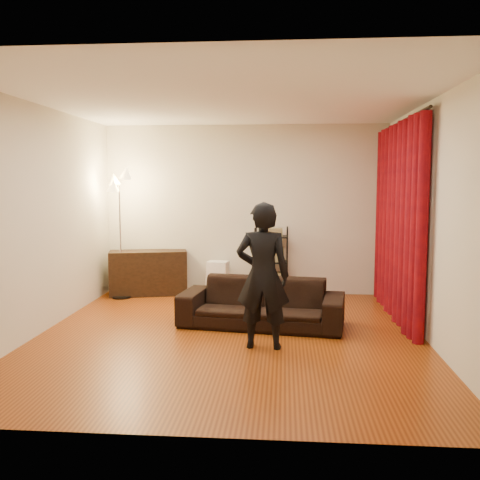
# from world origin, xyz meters

# --- Properties ---
(floor) EXTENTS (5.00, 5.00, 0.00)m
(floor) POSITION_xyz_m (0.00, 0.00, 0.00)
(floor) COLOR #883E0F
(floor) RESTS_ON ground
(ceiling) EXTENTS (5.00, 5.00, 0.00)m
(ceiling) POSITION_xyz_m (0.00, 0.00, 2.70)
(ceiling) COLOR white
(ceiling) RESTS_ON ground
(wall_back) EXTENTS (5.00, 0.00, 5.00)m
(wall_back) POSITION_xyz_m (0.00, 2.50, 1.35)
(wall_back) COLOR beige
(wall_back) RESTS_ON ground
(wall_front) EXTENTS (5.00, 0.00, 5.00)m
(wall_front) POSITION_xyz_m (0.00, -2.50, 1.35)
(wall_front) COLOR beige
(wall_front) RESTS_ON ground
(wall_left) EXTENTS (0.00, 5.00, 5.00)m
(wall_left) POSITION_xyz_m (-2.25, 0.00, 1.35)
(wall_left) COLOR beige
(wall_left) RESTS_ON ground
(wall_right) EXTENTS (0.00, 5.00, 5.00)m
(wall_right) POSITION_xyz_m (2.25, 0.00, 1.35)
(wall_right) COLOR beige
(wall_right) RESTS_ON ground
(curtain_rod) EXTENTS (0.04, 2.65, 0.04)m
(curtain_rod) POSITION_xyz_m (2.15, 1.12, 2.58)
(curtain_rod) COLOR black
(curtain_rod) RESTS_ON wall_right
(curtain) EXTENTS (0.22, 2.65, 2.55)m
(curtain) POSITION_xyz_m (2.13, 1.12, 1.28)
(curtain) COLOR maroon
(curtain) RESTS_ON ground
(sofa) EXTENTS (2.11, 1.07, 0.59)m
(sofa) POSITION_xyz_m (0.35, 0.48, 0.29)
(sofa) COLOR black
(sofa) RESTS_ON ground
(person) EXTENTS (0.59, 0.40, 1.58)m
(person) POSITION_xyz_m (0.40, -0.40, 0.79)
(person) COLOR black
(person) RESTS_ON ground
(media_cabinet) EXTENTS (1.28, 0.73, 0.71)m
(media_cabinet) POSITION_xyz_m (-1.53, 2.23, 0.35)
(media_cabinet) COLOR black
(media_cabinet) RESTS_ON ground
(storage_boxes) EXTENTS (0.37, 0.32, 0.54)m
(storage_boxes) POSITION_xyz_m (-0.42, 2.31, 0.27)
(storage_boxes) COLOR silver
(storage_boxes) RESTS_ON ground
(wire_shelf) EXTENTS (0.53, 0.40, 1.09)m
(wire_shelf) POSITION_xyz_m (0.43, 2.28, 0.55)
(wire_shelf) COLOR black
(wire_shelf) RESTS_ON ground
(floor_lamp) EXTENTS (0.41, 0.41, 1.94)m
(floor_lamp) POSITION_xyz_m (-1.89, 1.93, 0.97)
(floor_lamp) COLOR silver
(floor_lamp) RESTS_ON ground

